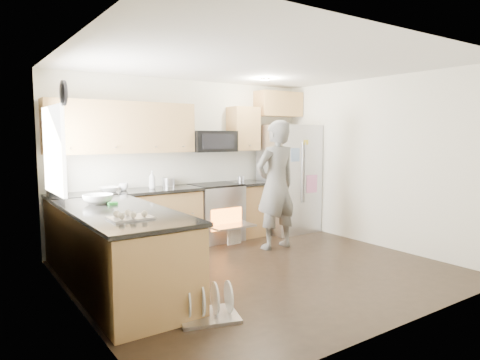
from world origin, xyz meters
TOP-DOWN VIEW (x-y plane):
  - ground at (0.00, 0.00)m, footprint 4.50×4.50m
  - room_shell at (-0.04, 0.02)m, footprint 4.54×4.04m
  - back_cabinet_run at (-0.59, 1.75)m, footprint 4.45×0.64m
  - peninsula at (-1.75, 0.25)m, footprint 0.96×2.36m
  - stove_range at (0.35, 1.69)m, footprint 0.76×0.97m
  - refrigerator at (1.77, 1.51)m, footprint 0.93×0.75m
  - person at (0.83, 0.74)m, footprint 0.71×0.47m
  - dish_rack at (-1.29, -0.87)m, footprint 0.66×0.58m

SIDE VIEW (x-z plane):
  - ground at x=0.00m, z-range 0.00..0.00m
  - dish_rack at x=-1.29m, z-range -0.08..0.26m
  - peninsula at x=-1.75m, z-range -0.05..0.98m
  - stove_range at x=0.35m, z-range -0.22..1.57m
  - refrigerator at x=1.77m, z-range 0.00..1.90m
  - back_cabinet_run at x=-0.59m, z-range -0.29..2.21m
  - person at x=0.83m, z-range 0.00..1.94m
  - room_shell at x=-0.04m, z-range 0.36..2.98m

